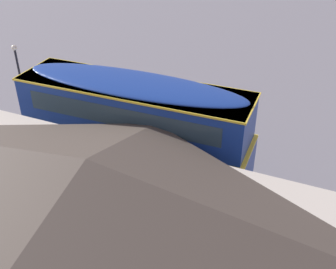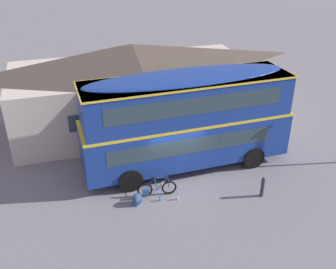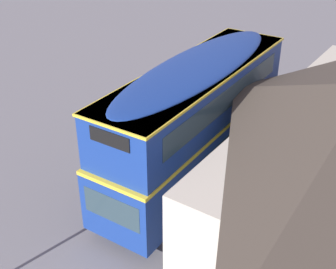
# 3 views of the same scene
# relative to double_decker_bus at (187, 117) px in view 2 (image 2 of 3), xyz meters

# --- Properties ---
(ground_plane) EXTENTS (120.00, 120.00, 0.00)m
(ground_plane) POSITION_rel_double_decker_bus_xyz_m (-0.88, -0.92, -2.64)
(ground_plane) COLOR slate
(double_decker_bus) EXTENTS (9.93, 2.73, 4.79)m
(double_decker_bus) POSITION_rel_double_decker_bus_xyz_m (0.00, 0.00, 0.00)
(double_decker_bus) COLOR black
(double_decker_bus) RESTS_ON ground
(touring_bicycle) EXTENTS (1.74, 0.46, 0.97)m
(touring_bicycle) POSITION_rel_double_decker_bus_xyz_m (-2.10, -1.93, -2.27)
(touring_bicycle) COLOR black
(touring_bicycle) RESTS_ON ground
(backpack_on_ground) EXTENTS (0.42, 0.40, 0.50)m
(backpack_on_ground) POSITION_rel_double_decker_bus_xyz_m (-3.02, -2.25, -2.39)
(backpack_on_ground) COLOR #2D4C7A
(backpack_on_ground) RESTS_ON ground
(water_bottle_clear_plastic) EXTENTS (0.07, 0.07, 0.25)m
(water_bottle_clear_plastic) POSITION_rel_double_decker_bus_xyz_m (-1.27, -2.51, -2.52)
(water_bottle_clear_plastic) COLOR silver
(water_bottle_clear_plastic) RESTS_ON ground
(water_bottle_blue_sports) EXTENTS (0.07, 0.07, 0.25)m
(water_bottle_blue_sports) POSITION_rel_double_decker_bus_xyz_m (-2.03, -2.35, -2.53)
(water_bottle_blue_sports) COLOR #338CBF
(water_bottle_blue_sports) RESTS_ON ground
(pub_building) EXTENTS (14.08, 6.68, 4.83)m
(pub_building) POSITION_rel_double_decker_bus_xyz_m (-1.29, 5.37, -0.18)
(pub_building) COLOR beige
(pub_building) RESTS_ON ground
(kerb_bollard) EXTENTS (0.16, 0.16, 0.97)m
(kerb_bollard) POSITION_rel_double_decker_bus_xyz_m (2.32, -3.37, -2.14)
(kerb_bollard) COLOR #333338
(kerb_bollard) RESTS_ON ground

